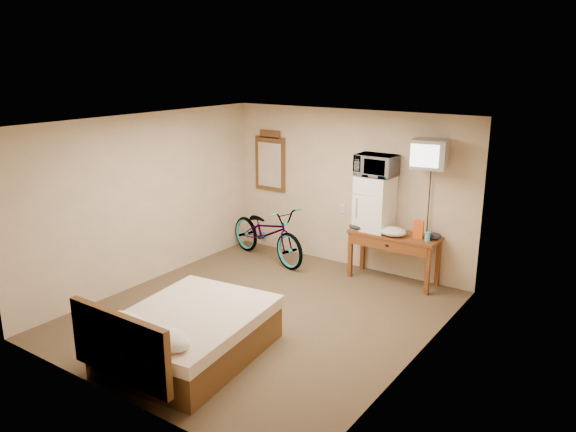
{
  "coord_description": "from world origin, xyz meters",
  "views": [
    {
      "loc": [
        4.13,
        -5.35,
        3.23
      ],
      "look_at": [
        0.07,
        0.53,
        1.23
      ],
      "focal_mm": 35.0,
      "sensor_mm": 36.0,
      "label": 1
    }
  ],
  "objects_px": {
    "desk": "(393,242)",
    "crt_television": "(430,154)",
    "mini_fridge": "(375,203)",
    "wall_mirror": "(270,162)",
    "blue_cup": "(428,237)",
    "bed": "(185,334)",
    "bicycle": "(267,232)",
    "microwave": "(376,165)"
  },
  "relations": [
    {
      "from": "mini_fridge",
      "to": "microwave",
      "type": "relative_size",
      "value": 1.41
    },
    {
      "from": "desk",
      "to": "wall_mirror",
      "type": "bearing_deg",
      "value": 173.65
    },
    {
      "from": "microwave",
      "to": "wall_mirror",
      "type": "xyz_separation_m",
      "value": [
        -2.09,
        0.21,
        -0.19
      ]
    },
    {
      "from": "microwave",
      "to": "wall_mirror",
      "type": "relative_size",
      "value": 0.56
    },
    {
      "from": "microwave",
      "to": "crt_television",
      "type": "height_order",
      "value": "crt_television"
    },
    {
      "from": "microwave",
      "to": "bed",
      "type": "relative_size",
      "value": 0.29
    },
    {
      "from": "desk",
      "to": "crt_television",
      "type": "xyz_separation_m",
      "value": [
        0.46,
        0.02,
        1.35
      ]
    },
    {
      "from": "wall_mirror",
      "to": "bicycle",
      "type": "height_order",
      "value": "wall_mirror"
    },
    {
      "from": "crt_television",
      "to": "bicycle",
      "type": "height_order",
      "value": "crt_television"
    },
    {
      "from": "desk",
      "to": "bed",
      "type": "bearing_deg",
      "value": -105.39
    },
    {
      "from": "bicycle",
      "to": "bed",
      "type": "xyz_separation_m",
      "value": [
        1.18,
        -3.11,
        -0.17
      ]
    },
    {
      "from": "crt_television",
      "to": "bed",
      "type": "height_order",
      "value": "crt_television"
    },
    {
      "from": "mini_fridge",
      "to": "wall_mirror",
      "type": "relative_size",
      "value": 0.79
    },
    {
      "from": "mini_fridge",
      "to": "bicycle",
      "type": "xyz_separation_m",
      "value": [
        -1.76,
        -0.34,
        -0.69
      ]
    },
    {
      "from": "mini_fridge",
      "to": "wall_mirror",
      "type": "height_order",
      "value": "wall_mirror"
    },
    {
      "from": "blue_cup",
      "to": "desk",
      "type": "bearing_deg",
      "value": 176.3
    },
    {
      "from": "bicycle",
      "to": "mini_fridge",
      "type": "bearing_deg",
      "value": -63.7
    },
    {
      "from": "bicycle",
      "to": "bed",
      "type": "height_order",
      "value": "bicycle"
    },
    {
      "from": "bed",
      "to": "crt_television",
      "type": "bearing_deg",
      "value": 67.76
    },
    {
      "from": "bed",
      "to": "mini_fridge",
      "type": "bearing_deg",
      "value": 80.48
    },
    {
      "from": "bicycle",
      "to": "blue_cup",
      "type": "bearing_deg",
      "value": -69.29
    },
    {
      "from": "bicycle",
      "to": "desk",
      "type": "bearing_deg",
      "value": -67.08
    },
    {
      "from": "bicycle",
      "to": "crt_television",
      "type": "bearing_deg",
      "value": -67.93
    },
    {
      "from": "blue_cup",
      "to": "bed",
      "type": "relative_size",
      "value": 0.06
    },
    {
      "from": "mini_fridge",
      "to": "microwave",
      "type": "xyz_separation_m",
      "value": [
        0.0,
        0.0,
        0.57
      ]
    },
    {
      "from": "microwave",
      "to": "bicycle",
      "type": "relative_size",
      "value": 0.32
    },
    {
      "from": "wall_mirror",
      "to": "bicycle",
      "type": "relative_size",
      "value": 0.58
    },
    {
      "from": "wall_mirror",
      "to": "mini_fridge",
      "type": "bearing_deg",
      "value": -5.77
    },
    {
      "from": "desk",
      "to": "crt_television",
      "type": "bearing_deg",
      "value": 2.63
    },
    {
      "from": "bicycle",
      "to": "bed",
      "type": "bearing_deg",
      "value": -143.68
    },
    {
      "from": "blue_cup",
      "to": "wall_mirror",
      "type": "relative_size",
      "value": 0.13
    },
    {
      "from": "desk",
      "to": "mini_fridge",
      "type": "height_order",
      "value": "mini_fridge"
    },
    {
      "from": "desk",
      "to": "mini_fridge",
      "type": "bearing_deg",
      "value": 170.28
    },
    {
      "from": "mini_fridge",
      "to": "bed",
      "type": "xyz_separation_m",
      "value": [
        -0.58,
        -3.45,
        -0.86
      ]
    },
    {
      "from": "mini_fridge",
      "to": "bicycle",
      "type": "height_order",
      "value": "mini_fridge"
    },
    {
      "from": "microwave",
      "to": "blue_cup",
      "type": "relative_size",
      "value": 4.48
    },
    {
      "from": "microwave",
      "to": "bicycle",
      "type": "height_order",
      "value": "microwave"
    },
    {
      "from": "desk",
      "to": "blue_cup",
      "type": "xyz_separation_m",
      "value": [
        0.53,
        -0.03,
        0.19
      ]
    },
    {
      "from": "wall_mirror",
      "to": "bed",
      "type": "height_order",
      "value": "wall_mirror"
    },
    {
      "from": "blue_cup",
      "to": "bicycle",
      "type": "bearing_deg",
      "value": -174.8
    },
    {
      "from": "desk",
      "to": "bed",
      "type": "relative_size",
      "value": 0.67
    },
    {
      "from": "crt_television",
      "to": "wall_mirror",
      "type": "height_order",
      "value": "crt_television"
    }
  ]
}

